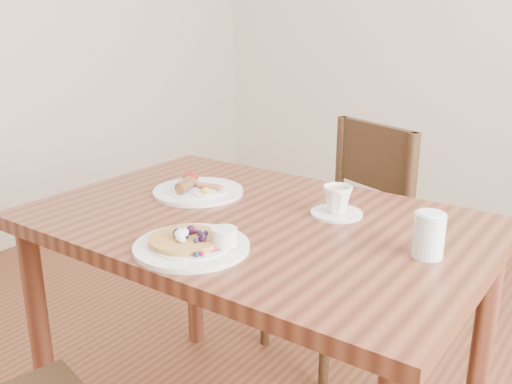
% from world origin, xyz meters
% --- Properties ---
extents(dining_table, '(1.20, 0.80, 0.75)m').
position_xyz_m(dining_table, '(0.00, 0.00, 0.65)').
color(dining_table, brown).
rests_on(dining_table, ground).
extents(chair_far, '(0.54, 0.54, 0.88)m').
position_xyz_m(chair_far, '(-0.05, 0.63, 0.49)').
color(chair_far, '#3D2B16').
rests_on(chair_far, ground).
extents(pancake_plate, '(0.27, 0.27, 0.06)m').
position_xyz_m(pancake_plate, '(0.01, -0.26, 0.76)').
color(pancake_plate, white).
rests_on(pancake_plate, dining_table).
extents(breakfast_plate, '(0.27, 0.27, 0.04)m').
position_xyz_m(breakfast_plate, '(-0.26, 0.06, 0.76)').
color(breakfast_plate, white).
rests_on(breakfast_plate, dining_table).
extents(teacup_saucer, '(0.14, 0.14, 0.08)m').
position_xyz_m(teacup_saucer, '(0.17, 0.14, 0.79)').
color(teacup_saucer, white).
rests_on(teacup_saucer, dining_table).
extents(water_glass, '(0.07, 0.07, 0.10)m').
position_xyz_m(water_glass, '(0.46, 0.02, 0.80)').
color(water_glass, silver).
rests_on(water_glass, dining_table).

